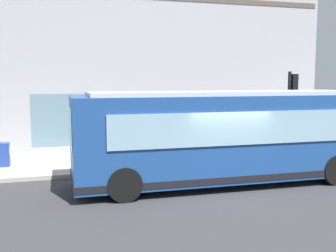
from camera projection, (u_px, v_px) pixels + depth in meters
name	position (u px, v px, depth m)	size (l,w,h in m)	color
ground	(221.00, 188.00, 12.75)	(120.00, 120.00, 0.00)	#38383A
sidewalk_curb	(175.00, 157.00, 17.52)	(4.80, 40.00, 0.15)	#B2ADA3
building_corner	(146.00, 21.00, 22.18)	(6.60, 17.34, 13.34)	#A8A8AD
city_bus_nearside	(226.00, 137.00, 13.22)	(2.65, 10.06, 3.07)	#1E478C
traffic_light_near_corner	(292.00, 98.00, 16.71)	(0.32, 0.49, 3.63)	black
fire_hydrant	(297.00, 138.00, 20.10)	(0.35, 0.35, 0.74)	yellow
pedestrian_near_hydrant	(255.00, 131.00, 17.88)	(0.32, 0.32, 1.78)	#8C3F8C
pedestrian_near_building_entrance	(279.00, 130.00, 19.14)	(0.32, 0.32, 1.59)	#8C3F8C
pedestrian_by_light_pole	(189.00, 130.00, 18.79)	(0.32, 0.32, 1.65)	#3F8C4C
newspaper_vending_box	(4.00, 154.00, 15.26)	(0.44, 0.42, 0.90)	#263F99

